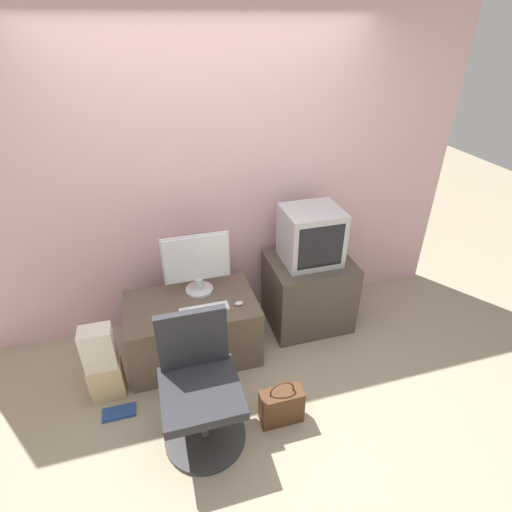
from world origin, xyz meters
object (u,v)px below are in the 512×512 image
at_px(keyboard, 204,309).
at_px(book, 119,412).
at_px(cardboard_box_lower, 107,380).
at_px(handbag, 281,406).
at_px(office_chair, 200,390).
at_px(crt_tv, 311,236).
at_px(main_monitor, 197,263).
at_px(mouse, 239,303).

xyz_separation_m(keyboard, book, (-0.71, -0.34, -0.53)).
xyz_separation_m(cardboard_box_lower, handbag, (1.17, -0.57, -0.01)).
relative_size(office_chair, book, 3.94).
distance_m(keyboard, crt_tv, 1.07).
bearing_deg(keyboard, main_monitor, 89.34).
relative_size(office_chair, cardboard_box_lower, 3.00).
xyz_separation_m(crt_tv, handbag, (-0.58, -0.98, -0.75)).
distance_m(crt_tv, cardboard_box_lower, 1.94).
relative_size(main_monitor, keyboard, 1.41).
bearing_deg(mouse, cardboard_box_lower, -173.24).
height_order(cardboard_box_lower, handbag, handbag).
distance_m(keyboard, handbag, 0.90).
xyz_separation_m(main_monitor, handbag, (0.39, -0.97, -0.65)).
xyz_separation_m(main_monitor, office_chair, (-0.15, -0.90, -0.39)).
bearing_deg(handbag, main_monitor, 112.00).
distance_m(mouse, office_chair, 0.77).
relative_size(crt_tv, office_chair, 0.52).
bearing_deg(mouse, main_monitor, 133.88).
height_order(keyboard, mouse, mouse).
height_order(main_monitor, office_chair, main_monitor).
bearing_deg(mouse, handbag, -79.77).
bearing_deg(cardboard_box_lower, mouse, 6.76).
height_order(office_chair, handbag, office_chair).
relative_size(main_monitor, book, 2.28).
bearing_deg(book, keyboard, 25.62).
bearing_deg(book, cardboard_box_lower, 107.71).
relative_size(crt_tv, handbag, 1.26).
height_order(main_monitor, mouse, main_monitor).
xyz_separation_m(main_monitor, book, (-0.71, -0.60, -0.78)).
bearing_deg(cardboard_box_lower, keyboard, 10.04).
height_order(crt_tv, office_chair, crt_tv).
bearing_deg(book, office_chair, -27.91).
distance_m(cardboard_box_lower, book, 0.26).
height_order(keyboard, crt_tv, crt_tv).
height_order(keyboard, handbag, keyboard).
bearing_deg(crt_tv, keyboard, -163.97).
xyz_separation_m(crt_tv, office_chair, (-1.12, -0.92, -0.49)).
height_order(keyboard, cardboard_box_lower, keyboard).
distance_m(mouse, cardboard_box_lower, 1.12).
bearing_deg(cardboard_box_lower, handbag, -25.81).
xyz_separation_m(crt_tv, book, (-1.68, -0.62, -0.88)).
bearing_deg(crt_tv, handbag, -120.36).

